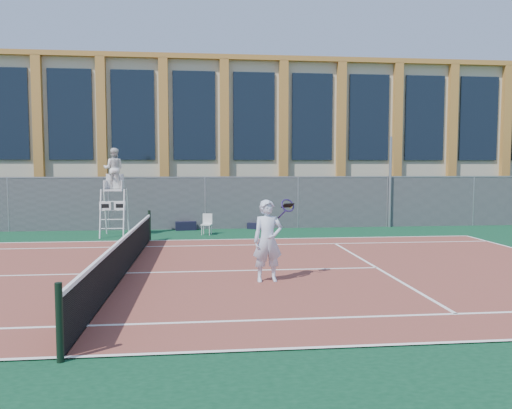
{
  "coord_description": "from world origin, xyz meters",
  "views": [
    {
      "loc": [
        1.95,
        -12.4,
        2.64
      ],
      "look_at": [
        3.56,
        3.0,
        1.48
      ],
      "focal_mm": 35.0,
      "sensor_mm": 36.0,
      "label": 1
    }
  ],
  "objects": [
    {
      "name": "apron",
      "position": [
        0.0,
        1.0,
        0.01
      ],
      "size": [
        36.0,
        20.0,
        0.01
      ],
      "primitive_type": "cube",
      "color": "#0B331D",
      "rests_on": "ground"
    },
    {
      "name": "plastic_chair",
      "position": [
        2.06,
        7.06,
        0.49
      ],
      "size": [
        0.46,
        0.46,
        0.82
      ],
      "color": "silver",
      "rests_on": "apron"
    },
    {
      "name": "steel_pole",
      "position": [
        10.07,
        8.7,
        1.98
      ],
      "size": [
        0.12,
        0.12,
        3.97
      ],
      "primitive_type": "cylinder",
      "color": "#9EA0A5",
      "rests_on": "ground"
    },
    {
      "name": "hedge",
      "position": [
        0.0,
        10.0,
        1.1
      ],
      "size": [
        40.0,
        1.4,
        2.2
      ],
      "primitive_type": "cube",
      "color": "black",
      "rests_on": "ground"
    },
    {
      "name": "umpire_chair",
      "position": [
        -1.46,
        7.05,
        2.48
      ],
      "size": [
        0.95,
        1.46,
        3.4
      ],
      "color": "white",
      "rests_on": "ground"
    },
    {
      "name": "tennis_player",
      "position": [
        3.39,
        -1.23,
        0.97
      ],
      "size": [
        1.04,
        0.71,
        1.87
      ],
      "color": "silver",
      "rests_on": "tennis_court"
    },
    {
      "name": "tennis_court",
      "position": [
        0.0,
        0.0,
        0.02
      ],
      "size": [
        23.77,
        10.97,
        0.02
      ],
      "primitive_type": "cube",
      "color": "brown",
      "rests_on": "apron"
    },
    {
      "name": "sports_bag_far",
      "position": [
        4.1,
        8.6,
        0.14
      ],
      "size": [
        0.69,
        0.56,
        0.25
      ],
      "primitive_type": "cube",
      "rotation": [
        0.0,
        0.0,
        -0.53
      ],
      "color": "black",
      "rests_on": "apron"
    },
    {
      "name": "ground",
      "position": [
        0.0,
        0.0,
        0.0
      ],
      "size": [
        120.0,
        120.0,
        0.0
      ],
      "primitive_type": "plane",
      "color": "#233814"
    },
    {
      "name": "building",
      "position": [
        0.0,
        17.95,
        4.15
      ],
      "size": [
        45.0,
        10.6,
        8.22
      ],
      "color": "beige",
      "rests_on": "ground"
    },
    {
      "name": "sports_bag_near",
      "position": [
        1.18,
        8.48,
        0.19
      ],
      "size": [
        0.89,
        0.46,
        0.36
      ],
      "primitive_type": "cube",
      "rotation": [
        0.0,
        0.0,
        0.14
      ],
      "color": "black",
      "rests_on": "apron"
    },
    {
      "name": "tennis_net",
      "position": [
        0.0,
        0.0,
        0.54
      ],
      "size": [
        0.1,
        11.3,
        1.1
      ],
      "color": "black",
      "rests_on": "ground"
    },
    {
      "name": "fence",
      "position": [
        0.0,
        8.8,
        1.1
      ],
      "size": [
        40.0,
        0.06,
        2.2
      ],
      "primitive_type": null,
      "color": "#595E60",
      "rests_on": "ground"
    }
  ]
}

